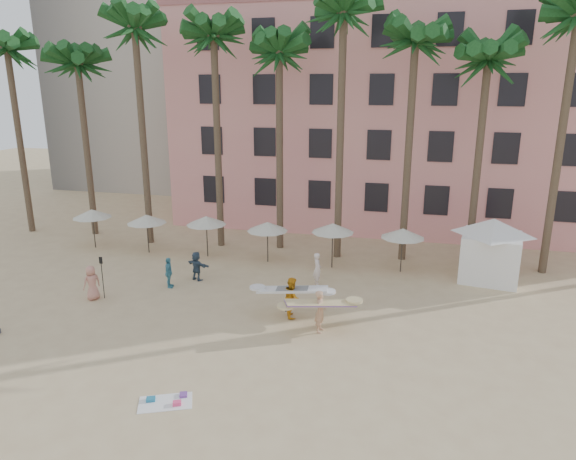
# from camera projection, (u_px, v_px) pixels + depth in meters

# --- Properties ---
(ground) EXTENTS (120.00, 120.00, 0.00)m
(ground) POSITION_uv_depth(u_px,v_px,m) (204.00, 368.00, 19.68)
(ground) COLOR #D1B789
(ground) RESTS_ON ground
(pink_hotel) EXTENTS (35.00, 14.00, 16.00)m
(pink_hotel) POSITION_uv_depth(u_px,v_px,m) (412.00, 118.00, 40.21)
(pink_hotel) COLOR pink
(pink_hotel) RESTS_ON ground
(palm_row) EXTENTS (44.40, 5.40, 16.30)m
(palm_row) POSITION_uv_depth(u_px,v_px,m) (302.00, 41.00, 30.06)
(palm_row) COLOR brown
(palm_row) RESTS_ON ground
(umbrella_row) EXTENTS (22.50, 2.70, 2.73)m
(umbrella_row) POSITION_uv_depth(u_px,v_px,m) (236.00, 223.00, 31.42)
(umbrella_row) COLOR #332B23
(umbrella_row) RESTS_ON ground
(cabana) EXTENTS (5.18, 5.18, 3.50)m
(cabana) POSITION_uv_depth(u_px,v_px,m) (492.00, 244.00, 28.20)
(cabana) COLOR white
(cabana) RESTS_ON ground
(beach_towel) EXTENTS (2.05, 1.63, 0.14)m
(beach_towel) POSITION_uv_depth(u_px,v_px,m) (167.00, 401.00, 17.56)
(beach_towel) COLOR white
(beach_towel) RESTS_ON ground
(carrier_yellow) EXTENTS (3.11, 1.98, 1.91)m
(carrier_yellow) POSITION_uv_depth(u_px,v_px,m) (320.00, 309.00, 22.36)
(carrier_yellow) COLOR tan
(carrier_yellow) RESTS_ON ground
(carrier_white) EXTENTS (3.34, 1.13, 1.93)m
(carrier_white) POSITION_uv_depth(u_px,v_px,m) (292.00, 296.00, 23.84)
(carrier_white) COLOR orange
(carrier_white) RESTS_ON ground
(beachgoers) EXTENTS (11.50, 5.52, 1.83)m
(beachgoers) POSITION_uv_depth(u_px,v_px,m) (184.00, 272.00, 27.37)
(beachgoers) COLOR tan
(beachgoers) RESTS_ON ground
(paddle) EXTENTS (0.18, 0.04, 2.23)m
(paddle) POSITION_uv_depth(u_px,v_px,m) (102.00, 272.00, 25.76)
(paddle) COLOR black
(paddle) RESTS_ON ground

